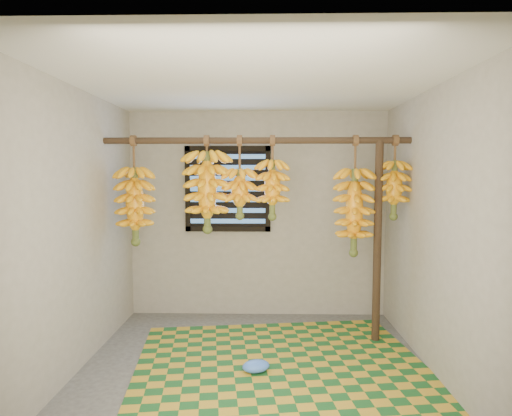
{
  "coord_description": "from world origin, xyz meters",
  "views": [
    {
      "loc": [
        0.09,
        -3.51,
        1.67
      ],
      "look_at": [
        0.0,
        0.55,
        1.35
      ],
      "focal_mm": 30.0,
      "sensor_mm": 36.0,
      "label": 1
    }
  ],
  "objects_px": {
    "plastic_bag": "(256,366)",
    "banana_bunch_a": "(135,206)",
    "woven_mat": "(281,364)",
    "banana_bunch_b": "(207,192)",
    "banana_bunch_d": "(272,189)",
    "banana_bunch_e": "(354,212)",
    "banana_bunch_c": "(240,193)",
    "banana_bunch_f": "(394,190)",
    "support_post": "(377,242)"
  },
  "relations": [
    {
      "from": "plastic_bag",
      "to": "banana_bunch_e",
      "type": "xyz_separation_m",
      "value": [
        0.95,
        0.73,
        1.24
      ]
    },
    {
      "from": "plastic_bag",
      "to": "banana_bunch_e",
      "type": "bearing_deg",
      "value": 37.51
    },
    {
      "from": "banana_bunch_e",
      "to": "banana_bunch_d",
      "type": "bearing_deg",
      "value": 180.0
    },
    {
      "from": "support_post",
      "to": "banana_bunch_b",
      "type": "xyz_separation_m",
      "value": [
        -1.69,
        0.0,
        0.5
      ]
    },
    {
      "from": "plastic_bag",
      "to": "banana_bunch_e",
      "type": "height_order",
      "value": "banana_bunch_e"
    },
    {
      "from": "support_post",
      "to": "banana_bunch_b",
      "type": "relative_size",
      "value": 2.12
    },
    {
      "from": "banana_bunch_c",
      "to": "banana_bunch_e",
      "type": "xyz_separation_m",
      "value": [
        1.13,
        0.0,
        -0.18
      ]
    },
    {
      "from": "woven_mat",
      "to": "banana_bunch_e",
      "type": "bearing_deg",
      "value": 37.24
    },
    {
      "from": "plastic_bag",
      "to": "banana_bunch_a",
      "type": "xyz_separation_m",
      "value": [
        -1.22,
        0.73,
        1.3
      ]
    },
    {
      "from": "plastic_bag",
      "to": "banana_bunch_b",
      "type": "xyz_separation_m",
      "value": [
        -0.5,
        0.73,
        1.44
      ]
    },
    {
      "from": "support_post",
      "to": "banana_bunch_f",
      "type": "relative_size",
      "value": 2.46
    },
    {
      "from": "banana_bunch_e",
      "to": "support_post",
      "type": "bearing_deg",
      "value": 0.0
    },
    {
      "from": "woven_mat",
      "to": "banana_bunch_c",
      "type": "relative_size",
      "value": 3.1
    },
    {
      "from": "support_post",
      "to": "banana_bunch_a",
      "type": "xyz_separation_m",
      "value": [
        -2.41,
        0.0,
        0.36
      ]
    },
    {
      "from": "banana_bunch_a",
      "to": "banana_bunch_b",
      "type": "xyz_separation_m",
      "value": [
        0.72,
        -0.0,
        0.14
      ]
    },
    {
      "from": "banana_bunch_b",
      "to": "support_post",
      "type": "bearing_deg",
      "value": 0.0
    },
    {
      "from": "banana_bunch_a",
      "to": "banana_bunch_b",
      "type": "height_order",
      "value": "same"
    },
    {
      "from": "plastic_bag",
      "to": "banana_bunch_b",
      "type": "bearing_deg",
      "value": 124.28
    },
    {
      "from": "support_post",
      "to": "banana_bunch_c",
      "type": "relative_size",
      "value": 2.47
    },
    {
      "from": "woven_mat",
      "to": "banana_bunch_b",
      "type": "height_order",
      "value": "banana_bunch_b"
    },
    {
      "from": "banana_bunch_f",
      "to": "banana_bunch_e",
      "type": "bearing_deg",
      "value": 180.0
    },
    {
      "from": "banana_bunch_e",
      "to": "woven_mat",
      "type": "bearing_deg",
      "value": -142.76
    },
    {
      "from": "woven_mat",
      "to": "banana_bunch_a",
      "type": "xyz_separation_m",
      "value": [
        -1.43,
        0.56,
        1.35
      ]
    },
    {
      "from": "support_post",
      "to": "banana_bunch_e",
      "type": "height_order",
      "value": "banana_bunch_e"
    },
    {
      "from": "banana_bunch_d",
      "to": "banana_bunch_e",
      "type": "relative_size",
      "value": 0.7
    },
    {
      "from": "plastic_bag",
      "to": "banana_bunch_f",
      "type": "height_order",
      "value": "banana_bunch_f"
    },
    {
      "from": "banana_bunch_b",
      "to": "banana_bunch_e",
      "type": "relative_size",
      "value": 0.8
    },
    {
      "from": "woven_mat",
      "to": "plastic_bag",
      "type": "relative_size",
      "value": 10.55
    },
    {
      "from": "banana_bunch_f",
      "to": "woven_mat",
      "type": "bearing_deg",
      "value": -153.43
    },
    {
      "from": "banana_bunch_f",
      "to": "plastic_bag",
      "type": "bearing_deg",
      "value": -151.32
    },
    {
      "from": "banana_bunch_c",
      "to": "support_post",
      "type": "bearing_deg",
      "value": 0.0
    },
    {
      "from": "banana_bunch_f",
      "to": "banana_bunch_a",
      "type": "bearing_deg",
      "value": 180.0
    },
    {
      "from": "banana_bunch_b",
      "to": "banana_bunch_f",
      "type": "relative_size",
      "value": 1.16
    },
    {
      "from": "support_post",
      "to": "banana_bunch_b",
      "type": "distance_m",
      "value": 1.76
    },
    {
      "from": "plastic_bag",
      "to": "banana_bunch_f",
      "type": "relative_size",
      "value": 0.29
    },
    {
      "from": "plastic_bag",
      "to": "support_post",
      "type": "bearing_deg",
      "value": 31.63
    },
    {
      "from": "support_post",
      "to": "banana_bunch_f",
      "type": "distance_m",
      "value": 0.54
    },
    {
      "from": "plastic_bag",
      "to": "banana_bunch_c",
      "type": "bearing_deg",
      "value": 103.49
    },
    {
      "from": "banana_bunch_c",
      "to": "banana_bunch_f",
      "type": "bearing_deg",
      "value": -0.0
    },
    {
      "from": "banana_bunch_b",
      "to": "banana_bunch_f",
      "type": "xyz_separation_m",
      "value": [
        1.84,
        -0.0,
        0.02
      ]
    },
    {
      "from": "banana_bunch_a",
      "to": "banana_bunch_b",
      "type": "bearing_deg",
      "value": -0.0
    },
    {
      "from": "plastic_bag",
      "to": "banana_bunch_c",
      "type": "height_order",
      "value": "banana_bunch_c"
    },
    {
      "from": "plastic_bag",
      "to": "banana_bunch_a",
      "type": "relative_size",
      "value": 0.22
    },
    {
      "from": "banana_bunch_a",
      "to": "banana_bunch_e",
      "type": "distance_m",
      "value": 2.17
    },
    {
      "from": "banana_bunch_c",
      "to": "woven_mat",
      "type": "bearing_deg",
      "value": -55.34
    },
    {
      "from": "woven_mat",
      "to": "banana_bunch_e",
      "type": "xyz_separation_m",
      "value": [
        0.74,
        0.56,
        1.3
      ]
    },
    {
      "from": "woven_mat",
      "to": "banana_bunch_e",
      "type": "distance_m",
      "value": 1.59
    },
    {
      "from": "banana_bunch_d",
      "to": "banana_bunch_e",
      "type": "bearing_deg",
      "value": 0.0
    },
    {
      "from": "woven_mat",
      "to": "banana_bunch_d",
      "type": "bearing_deg",
      "value": 96.78
    },
    {
      "from": "banana_bunch_b",
      "to": "banana_bunch_e",
      "type": "xyz_separation_m",
      "value": [
        1.45,
        0.0,
        -0.2
      ]
    }
  ]
}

